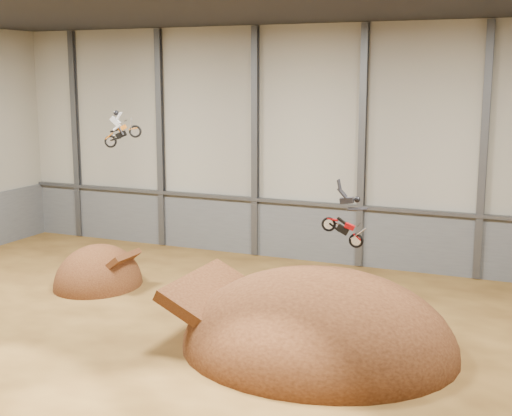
{
  "coord_description": "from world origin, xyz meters",
  "views": [
    {
      "loc": [
        13.88,
        -24.89,
        11.11
      ],
      "look_at": [
        1.39,
        4.0,
        5.21
      ],
      "focal_mm": 50.0,
      "sensor_mm": 36.0,
      "label": 1
    }
  ],
  "objects_px": {
    "landing_ramp": "(318,349)",
    "fmx_rider_b": "(339,213)",
    "fmx_rider_a": "(125,124)",
    "takeoff_ramp": "(99,286)"
  },
  "relations": [
    {
      "from": "landing_ramp",
      "to": "fmx_rider_b",
      "type": "xyz_separation_m",
      "value": [
        0.49,
        1.03,
        5.58
      ]
    },
    {
      "from": "landing_ramp",
      "to": "fmx_rider_a",
      "type": "bearing_deg",
      "value": 166.06
    },
    {
      "from": "fmx_rider_a",
      "to": "takeoff_ramp",
      "type": "bearing_deg",
      "value": 133.94
    },
    {
      "from": "fmx_rider_b",
      "to": "takeoff_ramp",
      "type": "bearing_deg",
      "value": 162.53
    },
    {
      "from": "takeoff_ramp",
      "to": "fmx_rider_a",
      "type": "xyz_separation_m",
      "value": [
        2.8,
        -1.18,
        8.75
      ]
    },
    {
      "from": "takeoff_ramp",
      "to": "landing_ramp",
      "type": "bearing_deg",
      "value": -15.85
    },
    {
      "from": "fmx_rider_b",
      "to": "fmx_rider_a",
      "type": "bearing_deg",
      "value": 165.57
    },
    {
      "from": "fmx_rider_a",
      "to": "landing_ramp",
      "type": "bearing_deg",
      "value": -37.09
    },
    {
      "from": "takeoff_ramp",
      "to": "fmx_rider_a",
      "type": "distance_m",
      "value": 9.26
    },
    {
      "from": "fmx_rider_a",
      "to": "fmx_rider_b",
      "type": "distance_m",
      "value": 11.87
    }
  ]
}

